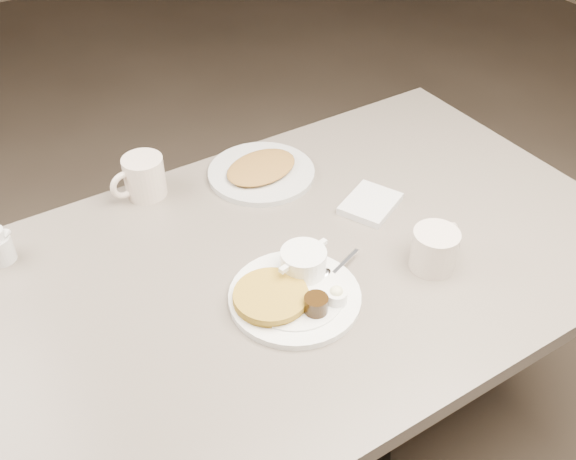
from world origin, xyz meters
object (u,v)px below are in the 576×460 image
main_plate (294,288)px  hash_plate (261,171)px  coffee_mug_far (143,177)px  coffee_mug_near (435,248)px  diner_table (293,315)px

main_plate → hash_plate: bearing=68.1°
hash_plate → coffee_mug_far: bearing=163.5°
coffee_mug_near → main_plate: bearing=165.4°
main_plate → hash_plate: size_ratio=1.08×
diner_table → hash_plate: hash_plate is taller
coffee_mug_near → hash_plate: bearing=106.3°
main_plate → coffee_mug_near: bearing=-14.6°
diner_table → coffee_mug_near: size_ratio=10.21×
coffee_mug_far → hash_plate: (0.28, -0.08, -0.04)m
coffee_mug_near → diner_table: bearing=145.1°
coffee_mug_far → diner_table: bearing=-66.1°
diner_table → coffee_mug_far: 0.48m
coffee_mug_near → hash_plate: size_ratio=0.46×
diner_table → coffee_mug_near: coffee_mug_near is taller
diner_table → hash_plate: bearing=71.5°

